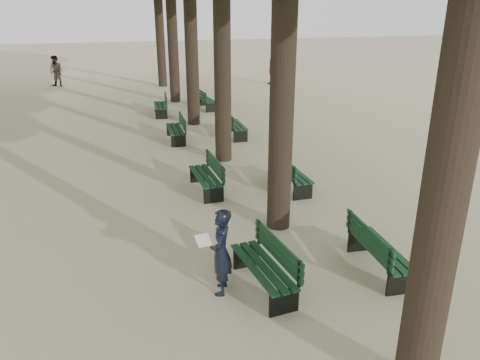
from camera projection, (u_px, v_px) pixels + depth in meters
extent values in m
plane|color=tan|center=(256.00, 316.00, 7.53)|extent=(120.00, 120.00, 0.00)
cylinder|color=#33261C|center=(460.00, 104.00, 4.80)|extent=(0.52, 0.52, 7.50)
cylinder|color=#33261C|center=(283.00, 56.00, 9.29)|extent=(0.52, 0.52, 7.50)
cylinder|color=#33261C|center=(222.00, 39.00, 13.78)|extent=(0.52, 0.52, 7.50)
cylinder|color=#33261C|center=(191.00, 30.00, 18.27)|extent=(0.52, 0.52, 7.50)
cylinder|color=#33261C|center=(172.00, 25.00, 22.77)|extent=(0.52, 0.52, 7.50)
cylinder|color=#33261C|center=(159.00, 21.00, 27.26)|extent=(0.52, 0.52, 7.50)
cube|color=black|center=(263.00, 277.00, 8.19)|extent=(0.71, 1.84, 0.45)
cube|color=black|center=(263.00, 266.00, 8.11)|extent=(0.73, 1.85, 0.04)
cube|color=black|center=(278.00, 250.00, 8.11)|extent=(0.23, 1.79, 0.40)
cube|color=black|center=(205.00, 184.00, 12.45)|extent=(0.58, 1.82, 0.45)
cube|color=black|center=(205.00, 176.00, 12.37)|extent=(0.60, 1.82, 0.04)
cube|color=black|center=(215.00, 165.00, 12.35)|extent=(0.10, 1.80, 0.40)
cube|color=black|center=(175.00, 135.00, 17.08)|extent=(0.59, 1.82, 0.45)
cube|color=black|center=(175.00, 129.00, 17.00)|extent=(0.61, 1.82, 0.04)
cube|color=black|center=(182.00, 121.00, 16.96)|extent=(0.12, 1.80, 0.40)
cube|color=black|center=(160.00, 110.00, 21.04)|extent=(0.68, 1.84, 0.45)
cube|color=black|center=(160.00, 105.00, 20.96)|extent=(0.70, 1.84, 0.04)
cube|color=black|center=(166.00, 99.00, 20.92)|extent=(0.20, 1.80, 0.40)
cube|color=black|center=(380.00, 260.00, 8.75)|extent=(0.64, 1.83, 0.45)
cube|color=black|center=(381.00, 249.00, 8.67)|extent=(0.66, 1.83, 0.04)
cube|color=black|center=(369.00, 238.00, 8.51)|extent=(0.16, 1.80, 0.40)
cube|color=black|center=(292.00, 181.00, 12.66)|extent=(0.54, 1.81, 0.45)
cube|color=black|center=(292.00, 173.00, 12.58)|extent=(0.56, 1.81, 0.04)
cube|color=black|center=(283.00, 164.00, 12.41)|extent=(0.06, 1.80, 0.40)
cube|color=black|center=(236.00, 131.00, 17.65)|extent=(0.59, 1.82, 0.45)
cube|color=black|center=(236.00, 125.00, 17.57)|extent=(0.61, 1.82, 0.04)
cube|color=black|center=(229.00, 118.00, 17.41)|extent=(0.11, 1.80, 0.40)
cube|color=black|center=(207.00, 104.00, 22.31)|extent=(0.66, 1.84, 0.45)
cube|color=black|center=(207.00, 99.00, 22.23)|extent=(0.68, 1.84, 0.04)
cube|color=black|center=(201.00, 94.00, 22.05)|extent=(0.18, 1.80, 0.40)
imported|color=black|center=(221.00, 252.00, 7.92)|extent=(0.50, 0.69, 1.56)
cube|color=white|center=(206.00, 240.00, 7.76)|extent=(0.37, 0.29, 0.12)
imported|color=#262628|center=(193.00, 64.00, 32.05)|extent=(1.02, 0.94, 1.65)
imported|color=#262628|center=(271.00, 71.00, 29.08)|extent=(0.76, 0.92, 1.53)
imported|color=#262628|center=(56.00, 71.00, 28.10)|extent=(0.94, 0.79, 1.83)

